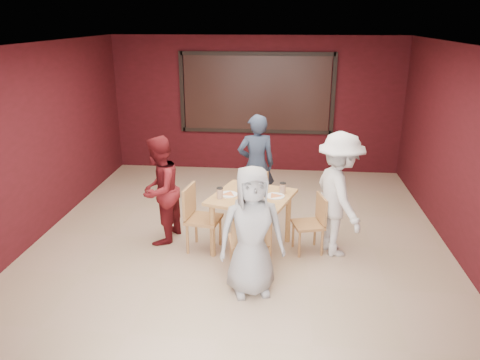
# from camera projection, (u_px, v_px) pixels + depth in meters

# --- Properties ---
(floor) EXTENTS (7.00, 7.00, 0.00)m
(floor) POSITION_uv_depth(u_px,v_px,m) (240.00, 241.00, 6.91)
(floor) COLOR tan
(floor) RESTS_ON ground
(window_blinds) EXTENTS (3.00, 0.02, 1.50)m
(window_blinds) POSITION_uv_depth(u_px,v_px,m) (256.00, 93.00, 9.61)
(window_blinds) COLOR black
(dining_table) EXTENTS (1.29, 1.29, 0.96)m
(dining_table) POSITION_uv_depth(u_px,v_px,m) (252.00, 203.00, 6.48)
(dining_table) COLOR tan
(dining_table) RESTS_ON floor
(chair_front) EXTENTS (0.57, 0.57, 0.97)m
(chair_front) POSITION_uv_depth(u_px,v_px,m) (249.00, 239.00, 5.75)
(chair_front) COLOR #B28445
(chair_front) RESTS_ON floor
(chair_back) EXTENTS (0.58, 0.58, 0.92)m
(chair_back) POSITION_uv_depth(u_px,v_px,m) (251.00, 197.00, 7.19)
(chair_back) COLOR #B28445
(chair_back) RESTS_ON floor
(chair_left) EXTENTS (0.52, 0.52, 0.94)m
(chair_left) POSITION_uv_depth(u_px,v_px,m) (198.00, 214.00, 6.53)
(chair_left) COLOR #B28445
(chair_left) RESTS_ON floor
(chair_right) EXTENTS (0.49, 0.49, 0.82)m
(chair_right) POSITION_uv_depth(u_px,v_px,m) (313.00, 220.00, 6.49)
(chair_right) COLOR #B28445
(chair_right) RESTS_ON floor
(diner_front) EXTENTS (0.88, 0.69, 1.58)m
(diner_front) POSITION_uv_depth(u_px,v_px,m) (252.00, 231.00, 5.41)
(diner_front) COLOR #9B9B9B
(diner_front) RESTS_ON floor
(diner_back) EXTENTS (0.70, 0.54, 1.69)m
(diner_back) POSITION_uv_depth(u_px,v_px,m) (256.00, 165.00, 7.64)
(diner_back) COLOR #2A364C
(diner_back) RESTS_ON floor
(diner_left) EXTENTS (0.73, 0.87, 1.58)m
(diner_left) POSITION_uv_depth(u_px,v_px,m) (159.00, 190.00, 6.70)
(diner_left) COLOR #5E1116
(diner_left) RESTS_ON floor
(diner_right) EXTENTS (0.96, 1.26, 1.73)m
(diner_right) POSITION_uv_depth(u_px,v_px,m) (339.00, 195.00, 6.32)
(diner_right) COLOR silver
(diner_right) RESTS_ON floor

